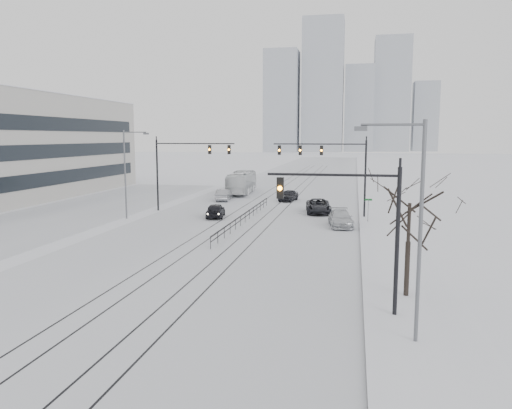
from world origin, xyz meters
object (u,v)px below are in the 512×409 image
at_px(sedan_nb_right, 341,219).
at_px(sedan_nb_far, 288,195).
at_px(sedan_sb_inner, 216,211).
at_px(traffic_mast_near, 362,220).
at_px(sedan_nb_front, 318,206).
at_px(sedan_sb_outer, 224,195).
at_px(bare_tree, 409,213).
at_px(box_truck, 242,183).

distance_m(sedan_nb_right, sedan_nb_far, 19.07).
distance_m(sedan_sb_inner, sedan_nb_far, 15.93).
bearing_deg(traffic_mast_near, sedan_sb_inner, 118.76).
relative_size(sedan_nb_right, sedan_nb_far, 1.21).
height_order(traffic_mast_near, sedan_nb_front, traffic_mast_near).
height_order(traffic_mast_near, sedan_sb_outer, traffic_mast_near).
relative_size(bare_tree, sedan_nb_front, 1.09).
distance_m(sedan_sb_inner, sedan_nb_right, 13.21).
relative_size(sedan_sb_inner, box_truck, 0.37).
relative_size(sedan_nb_far, box_truck, 0.37).
bearing_deg(sedan_sb_outer, sedan_nb_far, -178.49).
height_order(bare_tree, sedan_sb_outer, bare_tree).
bearing_deg(sedan_sb_outer, sedan_sb_inner, 94.78).
bearing_deg(bare_tree, sedan_sb_outer, 117.96).
bearing_deg(sedan_sb_outer, sedan_nb_right, 126.99).
bearing_deg(sedan_nb_right, sedan_nb_far, 105.14).
xyz_separation_m(sedan_sb_outer, sedan_nb_right, (15.69, -16.42, -0.01)).
relative_size(sedan_sb_inner, sedan_nb_far, 1.02).
height_order(bare_tree, sedan_nb_right, bare_tree).
bearing_deg(traffic_mast_near, sedan_sb_outer, 113.30).
distance_m(traffic_mast_near, sedan_nb_front, 31.89).
distance_m(traffic_mast_near, bare_tree, 3.85).
xyz_separation_m(sedan_sb_inner, sedan_nb_right, (12.92, -2.76, 0.01)).
xyz_separation_m(sedan_sb_inner, sedan_sb_outer, (-2.78, 13.67, 0.01)).
bearing_deg(sedan_sb_inner, box_truck, -93.58).
xyz_separation_m(sedan_nb_front, box_truck, (-12.52, 17.04, 0.84)).
distance_m(bare_tree, sedan_nb_far, 40.03).
height_order(sedan_sb_outer, sedan_nb_far, sedan_sb_outer).
relative_size(sedan_nb_front, sedan_nb_far, 1.31).
bearing_deg(sedan_nb_right, traffic_mast_near, -93.41).
xyz_separation_m(sedan_nb_front, sedan_nb_far, (-4.62, 9.86, -0.05)).
relative_size(traffic_mast_near, sedan_nb_far, 1.64).
distance_m(traffic_mast_near, box_truck, 51.31).
height_order(sedan_nb_front, box_truck, box_truck).
height_order(sedan_sb_outer, sedan_nb_right, sedan_sb_outer).
height_order(sedan_sb_inner, sedan_nb_far, sedan_sb_inner).
bearing_deg(sedan_nb_front, sedan_nb_far, 107.93).
bearing_deg(sedan_sb_inner, sedan_nb_front, -163.33).
bearing_deg(sedan_sb_inner, sedan_nb_far, -120.21).
relative_size(bare_tree, sedan_nb_right, 1.18).
distance_m(sedan_sb_inner, sedan_sb_outer, 13.95).
xyz_separation_m(bare_tree, sedan_nb_right, (-3.96, 20.60, -3.74)).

